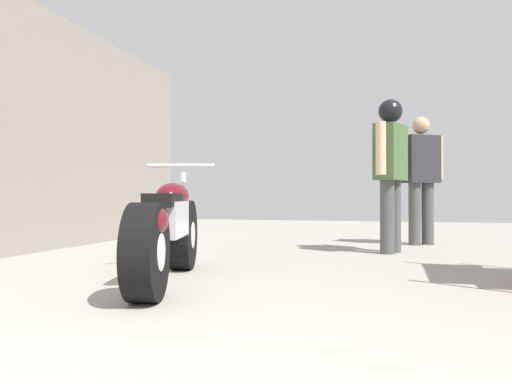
# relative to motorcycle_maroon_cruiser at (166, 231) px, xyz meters

# --- Properties ---
(ground_plane) EXTENTS (18.43, 18.43, 0.00)m
(ground_plane) POSITION_rel_motorcycle_maroon_cruiser_xyz_m (0.67, 1.03, -0.40)
(ground_plane) COLOR #9E998E
(garage_partition_left) EXTENTS (0.08, 8.45, 2.94)m
(garage_partition_left) POSITION_rel_motorcycle_maroon_cruiser_xyz_m (-2.41, 1.03, 1.07)
(garage_partition_left) COLOR gray
(garage_partition_left) RESTS_ON ground_plane
(motorcycle_maroon_cruiser) EXTENTS (0.79, 2.03, 0.96)m
(motorcycle_maroon_cruiser) POSITION_rel_motorcycle_maroon_cruiser_xyz_m (0.00, 0.00, 0.00)
(motorcycle_maroon_cruiser) COLOR black
(motorcycle_maroon_cruiser) RESTS_ON ground_plane
(mechanic_in_blue) EXTENTS (0.65, 0.48, 1.76)m
(mechanic_in_blue) POSITION_rel_motorcycle_maroon_cruiser_xyz_m (2.06, 3.76, 0.59)
(mechanic_in_blue) COLOR #4C4C4C
(mechanic_in_blue) RESTS_ON ground_plane
(mechanic_with_helmet) EXTENTS (0.41, 0.70, 1.81)m
(mechanic_with_helmet) POSITION_rel_motorcycle_maroon_cruiser_xyz_m (1.65, 2.60, 0.68)
(mechanic_with_helmet) COLOR #4C4C4C
(mechanic_with_helmet) RESTS_ON ground_plane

